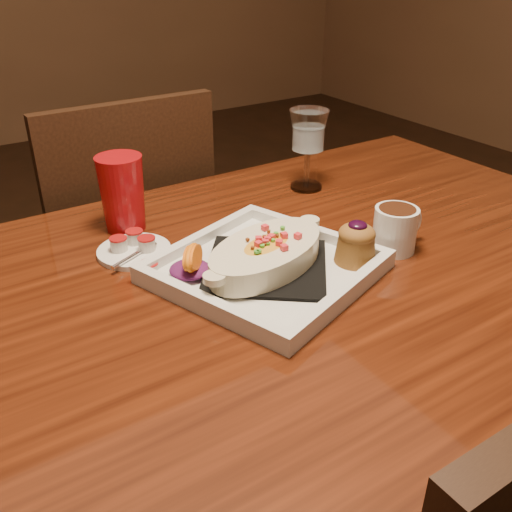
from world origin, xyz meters
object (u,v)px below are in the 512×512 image
table (258,332)px  coffee_mug (396,227)px  goblet (308,135)px  saucer (134,249)px  red_tumbler (122,194)px  chair_far (125,256)px  plate (273,259)px

table → coffee_mug: size_ratio=14.22×
table → goblet: goblet is taller
coffee_mug → goblet: 0.32m
saucer → red_tumbler: 0.12m
chair_far → saucer: size_ratio=7.38×
chair_far → coffee_mug: chair_far is taller
table → red_tumbler: bearing=108.5°
chair_far → saucer: 0.52m
table → saucer: (-0.13, 0.20, 0.11)m
plate → saucer: bearing=111.9°
saucer → red_tumbler: (0.03, 0.10, 0.06)m
coffee_mug → saucer: bearing=144.8°
plate → goblet: size_ratio=2.25×
table → chair_far: bearing=90.0°
plate → goblet: goblet is taller
table → coffee_mug: bearing=-7.9°
plate → red_tumbler: bearing=96.1°
plate → saucer: 0.25m
chair_far → plate: size_ratio=2.41×
plate → saucer: size_ratio=3.06×
table → chair_far: 0.65m
goblet → saucer: size_ratio=1.36×
saucer → red_tumbler: red_tumbler is taller
goblet → table: bearing=-138.0°
table → red_tumbler: 0.36m
chair_far → plate: 0.68m
table → saucer: 0.26m
table → chair_far: chair_far is taller
goblet → saucer: (-0.43, -0.08, -0.11)m
plate → coffee_mug: 0.23m
red_tumbler → plate: bearing=-65.0°
coffee_mug → plate: bearing=164.3°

